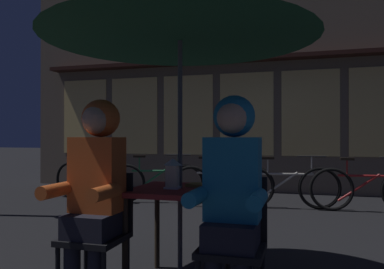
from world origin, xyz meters
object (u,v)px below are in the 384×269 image
at_px(cafe_table, 180,201).
at_px(patio_umbrella, 180,16).
at_px(person_right_hooded, 232,183).
at_px(lantern, 173,173).
at_px(bicycle_fourth, 286,187).
at_px(bicycle_nearest, 90,180).
at_px(book, 201,185).
at_px(person_left_hooded, 95,178).
at_px(bicycle_third, 222,185).
at_px(bicycle_fifth, 367,189).
at_px(chair_left, 99,228).
at_px(bicycle_second, 156,182).
at_px(chair_right, 234,238).

relative_size(cafe_table, patio_umbrella, 0.32).
bearing_deg(person_right_hooded, cafe_table, 138.43).
xyz_separation_m(lantern, bicycle_fourth, (0.68, 3.45, -0.51)).
xyz_separation_m(bicycle_nearest, bicycle_fourth, (3.42, 0.10, 0.00)).
xyz_separation_m(bicycle_nearest, book, (2.92, -3.19, 0.41)).
xyz_separation_m(cafe_table, bicycle_nearest, (-2.78, 3.31, -0.29)).
height_order(cafe_table, person_right_hooded, person_right_hooded).
relative_size(person_left_hooded, book, 7.00).
distance_m(cafe_table, bicycle_third, 3.34).
bearing_deg(patio_umbrella, person_right_hooded, -41.57).
bearing_deg(bicycle_fourth, book, -98.77).
height_order(lantern, bicycle_fifth, lantern).
relative_size(chair_left, bicycle_fifth, 0.52).
height_order(bicycle_nearest, bicycle_second, same).
height_order(chair_right, bicycle_third, chair_right).
bearing_deg(bicycle_fifth, bicycle_nearest, -178.09).
relative_size(cafe_table, bicycle_fifth, 0.44).
bearing_deg(cafe_table, chair_left, -142.45).
distance_m(bicycle_fourth, book, 3.36).
relative_size(chair_right, bicycle_nearest, 0.53).
bearing_deg(person_left_hooded, bicycle_nearest, 121.68).
xyz_separation_m(lantern, chair_right, (0.52, -0.33, -0.37)).
distance_m(lantern, chair_left, 0.66).
bearing_deg(bicycle_second, bicycle_nearest, -177.74).
xyz_separation_m(cafe_table, chair_left, (-0.48, -0.37, -0.15)).
bearing_deg(chair_left, book, 38.45).
distance_m(bicycle_second, bicycle_fifth, 3.36).
bearing_deg(person_left_hooded, patio_umbrella, 41.57).
bearing_deg(patio_umbrella, bicycle_nearest, 130.09).
bearing_deg(bicycle_second, person_left_hooded, -74.38).
relative_size(chair_left, bicycle_fourth, 0.52).
bearing_deg(bicycle_second, book, -62.73).
distance_m(bicycle_third, bicycle_fifth, 2.18).
xyz_separation_m(person_right_hooded, book, (-0.35, 0.54, -0.09)).
bearing_deg(patio_umbrella, person_left_hooded, -138.43).
relative_size(lantern, person_right_hooded, 0.17).
distance_m(person_right_hooded, bicycle_third, 3.86).
height_order(person_left_hooded, bicycle_fourth, person_left_hooded).
bearing_deg(bicycle_third, bicycle_fifth, 4.13).
xyz_separation_m(patio_umbrella, person_right_hooded, (0.48, -0.43, -1.21)).
height_order(lantern, bicycle_fourth, lantern).
height_order(cafe_table, bicycle_second, bicycle_second).
xyz_separation_m(bicycle_second, bicycle_fifth, (3.36, 0.10, 0.00)).
bearing_deg(cafe_table, bicycle_nearest, 130.09).
distance_m(lantern, bicycle_nearest, 4.36).
bearing_deg(bicycle_fifth, book, -116.79).
distance_m(lantern, bicycle_fourth, 3.56).
bearing_deg(cafe_table, chair_right, -37.55).
bearing_deg(chair_left, lantern, 36.74).
bearing_deg(person_left_hooded, bicycle_fourth, 73.71).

